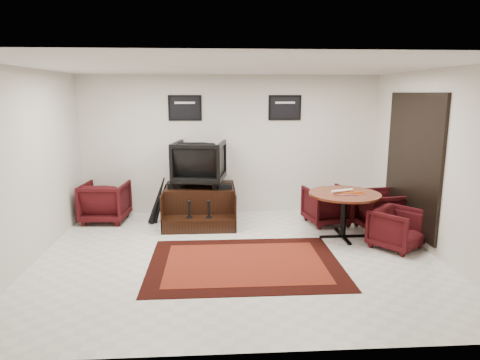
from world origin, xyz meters
The scene contains 16 objects.
ground centered at (0.00, 0.00, 0.00)m, with size 6.00×6.00×0.00m, color silver.
room_shell centered at (0.41, 0.12, 1.79)m, with size 6.02×5.02×2.81m.
area_rug centered at (0.08, -0.31, 0.01)m, with size 2.77×2.08×0.01m.
shine_podium centered at (-0.62, 1.84, 0.32)m, with size 1.33×1.37×0.68m.
shine_chair centered at (-0.62, 1.98, 1.17)m, with size 0.94×0.88×0.96m, color black.
shoes_pair centered at (-1.10, 1.78, 0.74)m, with size 0.23×0.29×0.11m.
polish_kit centered at (-0.15, 1.61, 0.73)m, with size 0.26×0.18×0.09m, color black.
umbrella_black centered at (-1.41, 1.73, 0.46)m, with size 0.35×0.13×0.93m, color black, non-canonical shape.
umbrella_hooked centered at (-1.37, 1.76, 0.40)m, with size 0.29×0.11×0.79m, color black, non-canonical shape.
armchair_side centered at (-2.44, 1.97, 0.42)m, with size 0.82×0.77×0.84m, color black.
meeting_table centered at (1.86, 0.74, 0.69)m, with size 1.20×1.20×0.78m.
table_chair_back centered at (1.78, 1.55, 0.39)m, with size 0.76×0.71×0.78m, color black.
table_chair_window centered at (2.66, 1.09, 0.40)m, with size 0.78×0.73×0.80m, color black.
table_chair_corner centered at (2.55, 0.17, 0.36)m, with size 0.69×0.65×0.71m, color black.
paper_roll centered at (1.83, 0.80, 0.81)m, with size 0.05×0.05×0.42m, color white.
table_clutter centered at (1.94, 0.72, 0.79)m, with size 0.57×0.33×0.01m.
Camera 1 is at (-0.36, -6.16, 2.44)m, focal length 32.00 mm.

